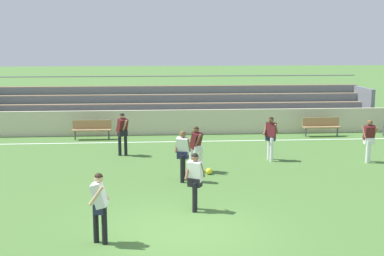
{
  "coord_description": "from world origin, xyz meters",
  "views": [
    {
      "loc": [
        -0.72,
        -11.98,
        4.62
      ],
      "look_at": [
        0.72,
        6.99,
        1.35
      ],
      "focal_mm": 48.24,
      "sensor_mm": 36.0,
      "label": 1
    }
  ],
  "objects_px": {
    "player_dark_wide_right": "(196,145)",
    "player_dark_dropping_back": "(122,130)",
    "player_dark_deep_cover": "(271,134)",
    "player_white_challenging": "(183,151)",
    "soccer_ball": "(209,171)",
    "bench_far_right": "(92,128)",
    "player_white_pressing_high": "(195,177)",
    "bleacher_stand": "(176,106)",
    "bench_far_left": "(321,125)",
    "player_white_on_ball": "(99,202)",
    "player_dark_wide_left": "(369,137)"
  },
  "relations": [
    {
      "from": "player_dark_wide_right",
      "to": "player_dark_dropping_back",
      "type": "distance_m",
      "value": 3.94
    },
    {
      "from": "player_dark_deep_cover",
      "to": "player_dark_dropping_back",
      "type": "height_order",
      "value": "player_dark_dropping_back"
    },
    {
      "from": "player_dark_wide_right",
      "to": "player_dark_dropping_back",
      "type": "xyz_separation_m",
      "value": [
        -2.73,
        2.84,
        0.07
      ]
    },
    {
      "from": "player_white_challenging",
      "to": "soccer_ball",
      "type": "relative_size",
      "value": 7.72
    },
    {
      "from": "bench_far_right",
      "to": "player_white_pressing_high",
      "type": "distance_m",
      "value": 11.27
    },
    {
      "from": "bleacher_stand",
      "to": "player_white_pressing_high",
      "type": "height_order",
      "value": "bleacher_stand"
    },
    {
      "from": "player_white_challenging",
      "to": "player_dark_dropping_back",
      "type": "height_order",
      "value": "player_dark_dropping_back"
    },
    {
      "from": "bleacher_stand",
      "to": "player_dark_dropping_back",
      "type": "xyz_separation_m",
      "value": [
        -2.43,
        -6.64,
        -0.1
      ]
    },
    {
      "from": "bench_far_left",
      "to": "player_white_challenging",
      "type": "distance_m",
      "value": 10.43
    },
    {
      "from": "player_white_on_ball",
      "to": "player_dark_dropping_back",
      "type": "height_order",
      "value": "player_dark_dropping_back"
    },
    {
      "from": "player_white_on_ball",
      "to": "soccer_ball",
      "type": "bearing_deg",
      "value": 62.01
    },
    {
      "from": "player_dark_wide_right",
      "to": "player_dark_deep_cover",
      "type": "xyz_separation_m",
      "value": [
        3.01,
        1.53,
        0.06
      ]
    },
    {
      "from": "player_dark_wide_right",
      "to": "player_dark_wide_left",
      "type": "xyz_separation_m",
      "value": [
        6.66,
        0.95,
        0.01
      ]
    },
    {
      "from": "player_dark_wide_right",
      "to": "player_white_pressing_high",
      "type": "relative_size",
      "value": 1.01
    },
    {
      "from": "player_white_challenging",
      "to": "player_dark_dropping_back",
      "type": "distance_m",
      "value": 4.61
    },
    {
      "from": "bleacher_stand",
      "to": "player_dark_dropping_back",
      "type": "relative_size",
      "value": 11.94
    },
    {
      "from": "player_white_challenging",
      "to": "player_white_pressing_high",
      "type": "distance_m",
      "value": 2.97
    },
    {
      "from": "player_white_challenging",
      "to": "soccer_ball",
      "type": "height_order",
      "value": "player_white_challenging"
    },
    {
      "from": "bench_far_right",
      "to": "bleacher_stand",
      "type": "bearing_deg",
      "value": 37.55
    },
    {
      "from": "bleacher_stand",
      "to": "player_dark_wide_left",
      "type": "bearing_deg",
      "value": -50.76
    },
    {
      "from": "player_white_on_ball",
      "to": "bleacher_stand",
      "type": "bearing_deg",
      "value": 81.25
    },
    {
      "from": "bleacher_stand",
      "to": "player_white_challenging",
      "type": "xyz_separation_m",
      "value": [
        -0.24,
        -10.69,
        -0.12
      ]
    },
    {
      "from": "player_white_challenging",
      "to": "player_dark_deep_cover",
      "type": "xyz_separation_m",
      "value": [
        3.55,
        2.74,
        0.01
      ]
    },
    {
      "from": "bench_far_right",
      "to": "player_white_pressing_high",
      "type": "relative_size",
      "value": 1.12
    },
    {
      "from": "player_white_challenging",
      "to": "player_dark_wide_right",
      "type": "height_order",
      "value": "player_white_challenging"
    },
    {
      "from": "player_dark_dropping_back",
      "to": "bleacher_stand",
      "type": "bearing_deg",
      "value": 69.88
    },
    {
      "from": "player_dark_wide_right",
      "to": "player_white_on_ball",
      "type": "height_order",
      "value": "player_white_on_ball"
    },
    {
      "from": "player_white_pressing_high",
      "to": "bench_far_left",
      "type": "bearing_deg",
      "value": 56.42
    },
    {
      "from": "player_white_on_ball",
      "to": "player_white_pressing_high",
      "type": "bearing_deg",
      "value": 42.15
    },
    {
      "from": "player_white_pressing_high",
      "to": "soccer_ball",
      "type": "relative_size",
      "value": 7.32
    },
    {
      "from": "bench_far_right",
      "to": "player_white_challenging",
      "type": "bearing_deg",
      "value": -63.22
    },
    {
      "from": "player_dark_dropping_back",
      "to": "player_white_challenging",
      "type": "bearing_deg",
      "value": -61.57
    },
    {
      "from": "bench_far_left",
      "to": "player_dark_deep_cover",
      "type": "relative_size",
      "value": 1.05
    },
    {
      "from": "player_dark_wide_right",
      "to": "player_dark_deep_cover",
      "type": "bearing_deg",
      "value": 26.95
    },
    {
      "from": "player_dark_wide_right",
      "to": "bench_far_left",
      "type": "bearing_deg",
      "value": 43.85
    },
    {
      "from": "soccer_ball",
      "to": "bench_far_left",
      "type": "bearing_deg",
      "value": 47.43
    },
    {
      "from": "bleacher_stand",
      "to": "player_white_pressing_high",
      "type": "relative_size",
      "value": 12.77
    },
    {
      "from": "player_white_on_ball",
      "to": "player_dark_dropping_back",
      "type": "relative_size",
      "value": 0.97
    },
    {
      "from": "player_white_challenging",
      "to": "player_dark_wide_right",
      "type": "relative_size",
      "value": 1.04
    },
    {
      "from": "player_dark_wide_left",
      "to": "player_dark_dropping_back",
      "type": "bearing_deg",
      "value": 168.66
    },
    {
      "from": "player_dark_wide_left",
      "to": "player_white_on_ball",
      "type": "height_order",
      "value": "player_white_on_ball"
    },
    {
      "from": "player_dark_deep_cover",
      "to": "player_white_pressing_high",
      "type": "xyz_separation_m",
      "value": [
        -3.39,
        -5.71,
        -0.07
      ]
    },
    {
      "from": "player_white_challenging",
      "to": "player_dark_wide_left",
      "type": "height_order",
      "value": "player_white_challenging"
    },
    {
      "from": "bleacher_stand",
      "to": "bench_far_left",
      "type": "distance_m",
      "value": 7.61
    },
    {
      "from": "bench_far_left",
      "to": "player_dark_wide_left",
      "type": "bearing_deg",
      "value": -89.47
    },
    {
      "from": "player_white_on_ball",
      "to": "soccer_ball",
      "type": "xyz_separation_m",
      "value": [
        3.14,
        5.91,
        -0.88
      ]
    },
    {
      "from": "soccer_ball",
      "to": "bench_far_right",
      "type": "bearing_deg",
      "value": 125.24
    },
    {
      "from": "bench_far_left",
      "to": "player_dark_wide_left",
      "type": "height_order",
      "value": "player_dark_wide_left"
    },
    {
      "from": "bench_far_left",
      "to": "soccer_ball",
      "type": "distance_m",
      "value": 9.18
    },
    {
      "from": "player_dark_dropping_back",
      "to": "soccer_ball",
      "type": "height_order",
      "value": "player_dark_dropping_back"
    }
  ]
}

